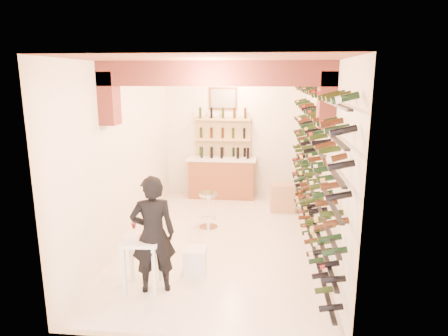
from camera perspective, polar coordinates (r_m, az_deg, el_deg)
name	(u,v)px	position (r m, az deg, el deg)	size (l,w,h in m)	color
ground	(222,239)	(7.54, -0.24, -10.19)	(6.00, 6.00, 0.00)	white
room_shell	(221,121)	(6.71, -0.50, 6.85)	(3.52, 6.02, 3.21)	white
wine_rack	(309,160)	(7.08, 12.17, 1.12)	(0.32, 5.70, 2.56)	black
back_counter	(222,176)	(9.90, -0.31, -1.24)	(1.70, 0.62, 1.29)	#94552D
back_shelving	(223,150)	(10.00, -0.16, 2.64)	(1.40, 0.31, 2.73)	tan
tasting_table	(142,247)	(5.80, -11.83, -11.13)	(0.56, 0.56, 0.92)	white
white_stool	(195,261)	(6.25, -4.17, -13.27)	(0.33, 0.33, 0.41)	white
person	(153,234)	(5.63, -10.22, -9.43)	(0.62, 0.40, 1.69)	black
chrome_barstool	(208,208)	(7.91, -2.29, -5.76)	(0.38, 0.38, 0.74)	silver
crate_lower	(282,204)	(9.07, 8.40, -5.17)	(0.54, 0.38, 0.32)	tan
crate_upper	(283,191)	(8.97, 8.47, -3.27)	(0.52, 0.36, 0.30)	tan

